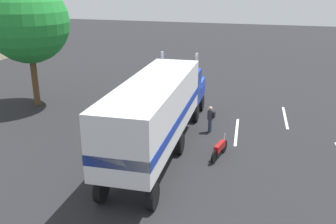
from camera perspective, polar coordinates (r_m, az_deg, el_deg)
The scene contains 7 objects.
ground_plane at distance 25.72m, azimuth 3.26°, elevation -0.32°, with size 120.00×120.00×0.00m, color #232326.
lane_stripe_near at distance 23.09m, azimuth 10.44°, elevation -2.94°, with size 4.40×0.16×0.01m, color silver.
lane_stripe_mid at distance 26.27m, azimuth 17.48°, elevation -0.78°, with size 4.40×0.16×0.01m, color silver.
semi_truck at distance 19.36m, azimuth -1.23°, elevation 0.94°, with size 14.27×3.53×4.50m.
person_bystander at distance 22.47m, azimuth 6.52°, elevation -0.95°, with size 0.34×0.46×1.63m.
motorcycle at distance 19.49m, azimuth 7.90°, elevation -5.59°, with size 2.09×0.53×1.12m.
tree_left at distance 28.05m, azimuth -20.63°, elevation 12.69°, with size 5.64×5.64×8.81m.
Camera 1 is at (-23.62, -5.40, 8.62)m, focal length 39.87 mm.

